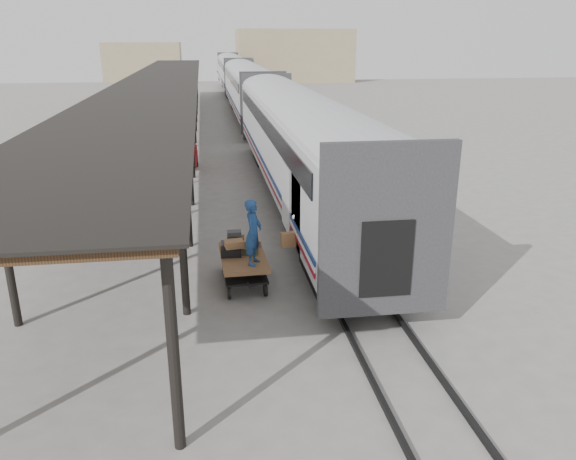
# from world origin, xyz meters

# --- Properties ---
(ground) EXTENTS (160.00, 160.00, 0.00)m
(ground) POSITION_xyz_m (0.00, 0.00, 0.00)
(ground) COLOR slate
(ground) RESTS_ON ground
(train) EXTENTS (3.45, 76.01, 4.01)m
(train) POSITION_xyz_m (3.19, 33.79, 2.69)
(train) COLOR silver
(train) RESTS_ON ground
(canopy) EXTENTS (4.90, 64.30, 4.15)m
(canopy) POSITION_xyz_m (-3.40, 24.00, 4.00)
(canopy) COLOR #422B19
(canopy) RESTS_ON ground
(rails) EXTENTS (1.54, 150.00, 0.12)m
(rails) POSITION_xyz_m (3.20, 34.00, 0.06)
(rails) COLOR black
(rails) RESTS_ON ground
(building_far) EXTENTS (18.00, 10.00, 8.00)m
(building_far) POSITION_xyz_m (14.00, 78.00, 4.00)
(building_far) COLOR tan
(building_far) RESTS_ON ground
(building_left) EXTENTS (12.00, 8.00, 6.00)m
(building_left) POSITION_xyz_m (-10.00, 82.00, 3.00)
(building_left) COLOR tan
(building_left) RESTS_ON ground
(baggage_cart) EXTENTS (1.33, 2.44, 0.86)m
(baggage_cart) POSITION_xyz_m (0.24, -0.31, 0.65)
(baggage_cart) COLOR brown
(baggage_cart) RESTS_ON ground
(suitcase_stack) EXTENTS (1.20, 1.11, 0.56)m
(suitcase_stack) POSITION_xyz_m (0.11, 0.04, 1.05)
(suitcase_stack) COLOR #3C3C3E
(suitcase_stack) RESTS_ON baggage_cart
(luggage_tug) EXTENTS (1.06, 1.49, 1.20)m
(luggage_tug) POSITION_xyz_m (-1.64, 15.11, 0.55)
(luggage_tug) COLOR maroon
(luggage_tug) RESTS_ON ground
(porter) EXTENTS (0.65, 0.78, 1.82)m
(porter) POSITION_xyz_m (0.49, -0.96, 1.77)
(porter) COLOR navy
(porter) RESTS_ON baggage_cart
(pedestrian) EXTENTS (0.99, 0.42, 1.68)m
(pedestrian) POSITION_xyz_m (-3.70, 14.04, 0.84)
(pedestrian) COLOR black
(pedestrian) RESTS_ON ground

